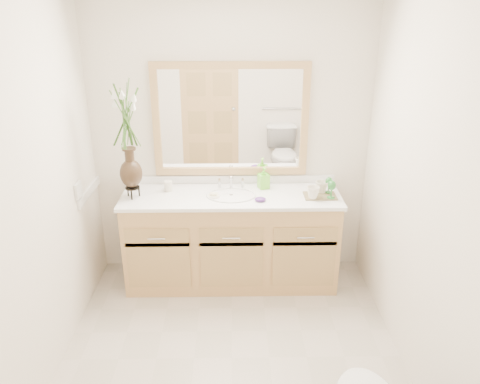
{
  "coord_description": "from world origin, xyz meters",
  "views": [
    {
      "loc": [
        0.02,
        -2.61,
        2.35
      ],
      "look_at": [
        0.07,
        0.65,
        1.0
      ],
      "focal_mm": 35.0,
      "sensor_mm": 36.0,
      "label": 1
    }
  ],
  "objects_px": {
    "tumbler": "(168,186)",
    "soap_bottle": "(264,179)",
    "flower_vase": "(127,127)",
    "tray": "(320,196)"
  },
  "relations": [
    {
      "from": "flower_vase",
      "to": "soap_bottle",
      "type": "distance_m",
      "value": 1.22
    },
    {
      "from": "tumbler",
      "to": "soap_bottle",
      "type": "xyz_separation_m",
      "value": [
        0.82,
        0.05,
        0.04
      ]
    },
    {
      "from": "flower_vase",
      "to": "tray",
      "type": "relative_size",
      "value": 3.32
    },
    {
      "from": "flower_vase",
      "to": "tumbler",
      "type": "xyz_separation_m",
      "value": [
        0.28,
        0.13,
        -0.55
      ]
    },
    {
      "from": "soap_bottle",
      "to": "flower_vase",
      "type": "bearing_deg",
      "value": 171.16
    },
    {
      "from": "flower_vase",
      "to": "soap_bottle",
      "type": "height_order",
      "value": "flower_vase"
    },
    {
      "from": "tumbler",
      "to": "flower_vase",
      "type": "bearing_deg",
      "value": -154.67
    },
    {
      "from": "flower_vase",
      "to": "soap_bottle",
      "type": "bearing_deg",
      "value": 9.56
    },
    {
      "from": "soap_bottle",
      "to": "tray",
      "type": "relative_size",
      "value": 0.65
    },
    {
      "from": "soap_bottle",
      "to": "tray",
      "type": "xyz_separation_m",
      "value": [
        0.46,
        -0.2,
        -0.08
      ]
    }
  ]
}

